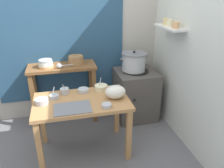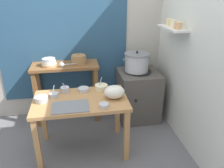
{
  "view_description": "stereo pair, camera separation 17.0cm",
  "coord_description": "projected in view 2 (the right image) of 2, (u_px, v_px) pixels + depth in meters",
  "views": [
    {
      "loc": [
        -0.15,
        -2.24,
        1.93
      ],
      "look_at": [
        0.44,
        0.2,
        0.82
      ],
      "focal_mm": 35.43,
      "sensor_mm": 36.0,
      "label": 1
    },
    {
      "loc": [
        0.02,
        -2.28,
        1.93
      ],
      "look_at": [
        0.44,
        0.2,
        0.82
      ],
      "focal_mm": 35.43,
      "sensor_mm": 36.0,
      "label": 2
    }
  ],
  "objects": [
    {
      "name": "steamer_pot",
      "position": [
        137.0,
        62.0,
        3.25
      ],
      "size": [
        0.42,
        0.37,
        0.3
      ],
      "color": "#B7BABF",
      "rests_on": "stove_block"
    },
    {
      "name": "prep_bowl_2",
      "position": [
        101.0,
        87.0,
        2.81
      ],
      "size": [
        0.16,
        0.16,
        0.16
      ],
      "color": "beige",
      "rests_on": "prep_table"
    },
    {
      "name": "plastic_bag",
      "position": [
        114.0,
        92.0,
        2.59
      ],
      "size": [
        0.24,
        0.2,
        0.16
      ],
      "primitive_type": "ellipsoid",
      "color": "silver",
      "rests_on": "prep_table"
    },
    {
      "name": "prep_bowl_5",
      "position": [
        41.0,
        99.0,
        2.53
      ],
      "size": [
        0.15,
        0.15,
        0.06
      ],
      "color": "#B7BABF",
      "rests_on": "prep_table"
    },
    {
      "name": "wall_right",
      "position": [
        189.0,
        43.0,
        2.7
      ],
      "size": [
        0.3,
        3.2,
        2.6
      ],
      "color": "silver",
      "rests_on": "ground"
    },
    {
      "name": "prep_bowl_3",
      "position": [
        65.0,
        89.0,
        2.75
      ],
      "size": [
        0.11,
        0.11,
        0.14
      ],
      "color": "#B7BABF",
      "rests_on": "prep_table"
    },
    {
      "name": "prep_bowl_4",
      "position": [
        104.0,
        105.0,
        2.41
      ],
      "size": [
        0.11,
        0.11,
        0.04
      ],
      "color": "#B7BABF",
      "rests_on": "prep_table"
    },
    {
      "name": "prep_table",
      "position": [
        81.0,
        107.0,
        2.64
      ],
      "size": [
        1.1,
        0.66,
        0.72
      ],
      "color": "#B27F4C",
      "rests_on": "ground"
    },
    {
      "name": "back_shelf_table",
      "position": [
        66.0,
        79.0,
        3.28
      ],
      "size": [
        0.96,
        0.4,
        0.9
      ],
      "color": "brown",
      "rests_on": "ground"
    },
    {
      "name": "ladle",
      "position": [
        62.0,
        65.0,
        3.08
      ],
      "size": [
        0.25,
        0.07,
        0.07
      ],
      "color": "#B7BABF",
      "rests_on": "back_shelf_table"
    },
    {
      "name": "bowl_stack_enamel",
      "position": [
        49.0,
        62.0,
        3.11
      ],
      "size": [
        0.21,
        0.21,
        0.11
      ],
      "color": "tan",
      "rests_on": "back_shelf_table"
    },
    {
      "name": "ground_plane",
      "position": [
        81.0,
        151.0,
        2.83
      ],
      "size": [
        9.0,
        9.0,
        0.0
      ],
      "primitive_type": "plane",
      "color": "slate"
    },
    {
      "name": "clay_pot",
      "position": [
        79.0,
        60.0,
        3.2
      ],
      "size": [
        0.22,
        0.22,
        0.15
      ],
      "color": "olive",
      "rests_on": "back_shelf_table"
    },
    {
      "name": "prep_bowl_1",
      "position": [
        83.0,
        89.0,
        2.78
      ],
      "size": [
        0.14,
        0.14,
        0.05
      ],
      "color": "#B7BABF",
      "rests_on": "prep_table"
    },
    {
      "name": "stove_block",
      "position": [
        138.0,
        95.0,
        3.45
      ],
      "size": [
        0.6,
        0.61,
        0.78
      ],
      "color": "#4C4742",
      "rests_on": "ground"
    },
    {
      "name": "wall_back",
      "position": [
        79.0,
        32.0,
        3.3
      ],
      "size": [
        4.4,
        0.12,
        2.6
      ],
      "color": "#B2ADA3",
      "rests_on": "ground"
    },
    {
      "name": "serving_tray",
      "position": [
        70.0,
        107.0,
        2.42
      ],
      "size": [
        0.4,
        0.28,
        0.01
      ],
      "primitive_type": "cube",
      "color": "slate",
      "rests_on": "prep_table"
    },
    {
      "name": "prep_bowl_0",
      "position": [
        54.0,
        95.0,
        2.64
      ],
      "size": [
        0.11,
        0.11,
        0.14
      ],
      "color": "#B7BABF",
      "rests_on": "prep_table"
    }
  ]
}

